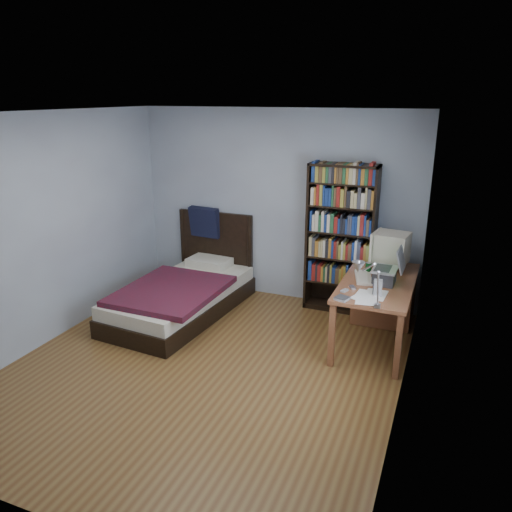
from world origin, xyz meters
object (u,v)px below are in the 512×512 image
at_px(desk, 382,294).
at_px(laptop, 386,274).
at_px(crt_monitor, 390,248).
at_px(bed, 184,292).
at_px(soda_can, 368,268).
at_px(speaker, 378,288).
at_px(keyboard, 363,278).
at_px(desk_lamp, 362,272).
at_px(bookshelf, 341,239).

relative_size(desk, laptop, 3.70).
relative_size(crt_monitor, bed, 0.20).
bearing_deg(desk, soda_can, -125.66).
bearing_deg(speaker, desk, 85.28).
xyz_separation_m(keyboard, bed, (-2.23, -0.07, -0.49)).
distance_m(laptop, soda_can, 0.35).
relative_size(keyboard, speaker, 2.63).
bearing_deg(desk_lamp, soda_can, 96.16).
bearing_deg(desk_lamp, speaker, 84.46).
xyz_separation_m(laptop, speaker, (-0.03, -0.36, -0.03)).
bearing_deg(desk_lamp, desk, 89.65).
relative_size(desk_lamp, keyboard, 1.35).
xyz_separation_m(desk, speaker, (0.05, -0.83, 0.40)).
bearing_deg(bed, desk, 11.35).
relative_size(speaker, bookshelf, 0.09).
bearing_deg(speaker, desk_lamp, -104.01).
xyz_separation_m(desk, bed, (-2.39, -0.48, -0.16)).
height_order(laptop, desk_lamp, desk_lamp).
relative_size(desk, bookshelf, 0.80).
relative_size(soda_can, bed, 0.06).
bearing_deg(desk_lamp, keyboard, 98.10).
bearing_deg(soda_can, laptop, -48.81).
bearing_deg(crt_monitor, speaker, -89.27).
bearing_deg(bookshelf, speaker, -60.76).
xyz_separation_m(crt_monitor, laptop, (0.04, -0.50, -0.13)).
distance_m(desk, bed, 2.44).
xyz_separation_m(laptop, desk_lamp, (-0.09, -1.02, 0.35)).
height_order(desk_lamp, keyboard, desk_lamp).
distance_m(soda_can, bed, 2.32).
height_order(laptop, keyboard, laptop).
bearing_deg(bookshelf, crt_monitor, -25.00).
bearing_deg(laptop, keyboard, 166.41).
bearing_deg(desk, speaker, -86.25).
height_order(laptop, bed, bed).
bearing_deg(soda_can, desk_lamp, -83.84).
bearing_deg(soda_can, keyboard, -94.19).
height_order(laptop, speaker, laptop).
distance_m(speaker, bed, 2.53).
height_order(crt_monitor, desk_lamp, desk_lamp).
bearing_deg(laptop, desk_lamp, -95.21).
xyz_separation_m(speaker, soda_can, (-0.20, 0.62, -0.02)).
height_order(desk, desk_lamp, desk_lamp).
xyz_separation_m(desk, crt_monitor, (0.04, 0.03, 0.56)).
bearing_deg(keyboard, bookshelf, 106.21).
distance_m(desk, soda_can, 0.46).
height_order(crt_monitor, bookshelf, bookshelf).
bearing_deg(laptop, desk, 100.11).
bearing_deg(keyboard, desk_lamp, -96.05).
height_order(crt_monitor, keyboard, crt_monitor).
distance_m(laptop, keyboard, 0.27).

